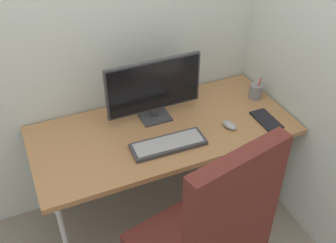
# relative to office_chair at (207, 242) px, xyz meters

# --- Properties ---
(ground_plane) EXTENTS (8.00, 8.00, 0.00)m
(ground_plane) POSITION_rel_office_chair_xyz_m (0.11, 0.77, -0.64)
(ground_plane) COLOR slate
(wall_side_right) EXTENTS (0.04, 2.00, 2.80)m
(wall_side_right) POSITION_rel_office_chair_xyz_m (0.93, 0.59, 0.76)
(wall_side_right) COLOR #B7C1BC
(wall_side_right) RESTS_ON ground_plane
(desk) EXTENTS (1.57, 0.71, 0.72)m
(desk) POSITION_rel_office_chair_xyz_m (0.11, 0.77, 0.04)
(desk) COLOR #996B42
(desk) RESTS_ON ground_plane
(office_chair) EXTENTS (0.65, 0.64, 1.27)m
(office_chair) POSITION_rel_office_chair_xyz_m (0.00, 0.00, 0.00)
(office_chair) COLOR black
(office_chair) RESTS_ON ground_plane
(monitor) EXTENTS (0.59, 0.14, 0.39)m
(monitor) POSITION_rel_office_chair_xyz_m (0.11, 0.90, 0.30)
(monitor) COLOR #333338
(monitor) RESTS_ON desk
(keyboard) EXTENTS (0.43, 0.16, 0.03)m
(keyboard) POSITION_rel_office_chair_xyz_m (0.07, 0.61, 0.09)
(keyboard) COLOR #333338
(keyboard) RESTS_ON desk
(mouse) EXTENTS (0.08, 0.11, 0.03)m
(mouse) POSITION_rel_office_chair_xyz_m (0.48, 0.63, 0.10)
(mouse) COLOR gray
(mouse) RESTS_ON desk
(pen_holder) EXTENTS (0.08, 0.08, 0.16)m
(pen_holder) POSITION_rel_office_chair_xyz_m (0.80, 0.84, 0.13)
(pen_holder) COLOR slate
(pen_holder) RESTS_ON desk
(notebook) EXTENTS (0.11, 0.21, 0.01)m
(notebook) POSITION_rel_office_chair_xyz_m (0.72, 0.59, 0.09)
(notebook) COLOR black
(notebook) RESTS_ON desk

